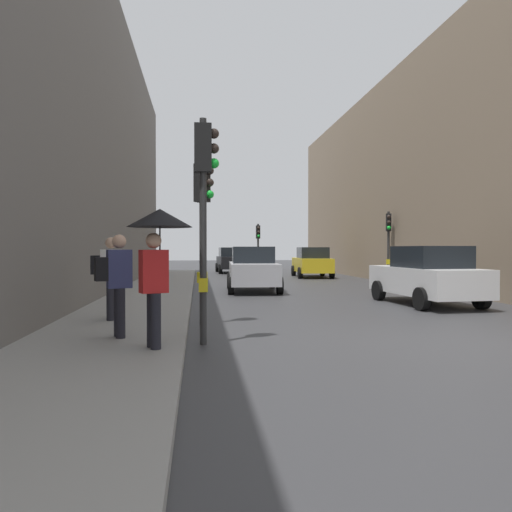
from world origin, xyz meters
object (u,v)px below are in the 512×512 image
at_px(car_dark_suv, 231,260).
at_px(pedestrian_with_grey_backpack, 117,279).
at_px(traffic_light_mid_street, 389,234).
at_px(pedestrian_with_umbrella, 158,239).
at_px(car_silver_hatchback, 253,269).
at_px(car_yellow_taxi, 312,262).
at_px(car_white_compact, 427,275).
at_px(traffic_light_near_left, 204,189).
at_px(traffic_light_near_right, 203,211).
at_px(pedestrian_with_black_backpack, 109,273).
at_px(traffic_light_far_median, 258,240).

relative_size(car_dark_suv, pedestrian_with_grey_backpack, 2.41).
relative_size(traffic_light_mid_street, pedestrian_with_umbrella, 1.61).
height_order(car_silver_hatchback, pedestrian_with_umbrella, pedestrian_with_umbrella).
bearing_deg(car_silver_hatchback, car_yellow_taxi, 62.69).
bearing_deg(pedestrian_with_grey_backpack, car_white_compact, 32.43).
relative_size(traffic_light_near_left, car_yellow_taxi, 0.92).
bearing_deg(traffic_light_near_left, traffic_light_near_right, 90.05).
xyz_separation_m(car_silver_hatchback, car_dark_suv, (0.15, 14.51, 0.00)).
height_order(pedestrian_with_umbrella, pedestrian_with_black_backpack, pedestrian_with_umbrella).
bearing_deg(pedestrian_with_grey_backpack, pedestrian_with_umbrella, -50.69).
bearing_deg(car_silver_hatchback, traffic_light_far_median, 81.84).
distance_m(traffic_light_mid_street, car_dark_suv, 13.35).
bearing_deg(pedestrian_with_black_backpack, car_yellow_taxi, 63.35).
bearing_deg(pedestrian_with_grey_backpack, pedestrian_with_black_backpack, 103.46).
height_order(traffic_light_near_left, pedestrian_with_umbrella, traffic_light_near_left).
relative_size(traffic_light_mid_street, car_white_compact, 0.80).
xyz_separation_m(car_dark_suv, pedestrian_with_grey_backpack, (-3.70, -24.96, 0.29)).
relative_size(car_silver_hatchback, pedestrian_with_umbrella, 2.00).
bearing_deg(car_white_compact, traffic_light_mid_street, 75.17).
relative_size(car_yellow_taxi, pedestrian_with_umbrella, 2.01).
bearing_deg(car_dark_suv, pedestrian_with_grey_backpack, -98.44).
height_order(traffic_light_far_median, car_white_compact, traffic_light_far_median).
height_order(traffic_light_far_median, pedestrian_with_black_backpack, traffic_light_far_median).
xyz_separation_m(car_silver_hatchback, car_yellow_taxi, (4.50, 8.71, 0.00)).
xyz_separation_m(traffic_light_far_median, car_silver_hatchback, (-1.65, -11.53, -1.37)).
relative_size(car_silver_hatchback, pedestrian_with_black_backpack, 2.42).
height_order(traffic_light_near_left, pedestrian_with_grey_backpack, traffic_light_near_left).
relative_size(traffic_light_mid_street, pedestrian_with_black_backpack, 1.95).
distance_m(traffic_light_near_left, car_white_compact, 8.70).
distance_m(car_white_compact, pedestrian_with_black_backpack, 9.27).
height_order(car_yellow_taxi, pedestrian_with_umbrella, pedestrian_with_umbrella).
distance_m(traffic_light_mid_street, car_white_compact, 8.71).
bearing_deg(car_silver_hatchback, pedestrian_with_grey_backpack, -108.76).
xyz_separation_m(traffic_light_near_left, pedestrian_with_black_backpack, (-2.01, 2.10, -1.57)).
bearing_deg(car_yellow_taxi, car_dark_suv, 126.83).
height_order(traffic_light_far_median, pedestrian_with_umbrella, traffic_light_far_median).
bearing_deg(traffic_light_near_left, pedestrian_with_black_backpack, 133.70).
bearing_deg(traffic_light_near_left, pedestrian_with_grey_backpack, -179.53).
bearing_deg(traffic_light_mid_street, car_white_compact, -104.83).
distance_m(car_white_compact, pedestrian_with_umbrella, 9.72).
distance_m(traffic_light_near_right, pedestrian_with_grey_backpack, 3.01).
bearing_deg(traffic_light_near_left, car_yellow_taxi, 71.13).
bearing_deg(pedestrian_with_grey_backpack, car_silver_hatchback, 71.24).
bearing_deg(car_yellow_taxi, pedestrian_with_black_backpack, -116.65).
bearing_deg(traffic_light_far_median, traffic_light_near_left, -99.56).
xyz_separation_m(traffic_light_near_right, pedestrian_with_umbrella, (-0.72, -3.17, -0.68)).
xyz_separation_m(traffic_light_near_left, car_silver_hatchback, (2.05, 10.44, -1.85)).
bearing_deg(traffic_light_near_right, traffic_light_near_left, -89.95).
bearing_deg(car_dark_suv, pedestrian_with_black_backpack, -100.44).
xyz_separation_m(car_white_compact, pedestrian_with_grey_backpack, (-8.22, -5.22, 0.29)).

